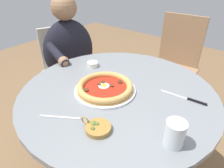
# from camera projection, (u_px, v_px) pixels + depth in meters

# --- Properties ---
(dining_table) EXTENTS (0.99, 0.99, 0.74)m
(dining_table) POSITION_uv_depth(u_px,v_px,m) (117.00, 111.00, 1.08)
(dining_table) COLOR gray
(dining_table) RESTS_ON ground
(pizza_on_plate) EXTENTS (0.31, 0.31, 0.04)m
(pizza_on_plate) POSITION_uv_depth(u_px,v_px,m) (105.00, 88.00, 1.00)
(pizza_on_plate) COLOR white
(pizza_on_plate) RESTS_ON dining_table
(water_glass) EXTENTS (0.07, 0.07, 0.10)m
(water_glass) POSITION_uv_depth(u_px,v_px,m) (174.00, 135.00, 0.69)
(water_glass) COLOR silver
(water_glass) RESTS_ON dining_table
(steak_knife) EXTENTS (0.22, 0.03, 0.01)m
(steak_knife) POSITION_uv_depth(u_px,v_px,m) (190.00, 99.00, 0.94)
(steak_knife) COLOR silver
(steak_knife) RESTS_ON dining_table
(ramekin_capers) EXTENTS (0.07, 0.07, 0.03)m
(ramekin_capers) POSITION_uv_depth(u_px,v_px,m) (93.00, 64.00, 1.24)
(ramekin_capers) COLOR white
(ramekin_capers) RESTS_ON dining_table
(olive_pan) EXTENTS (0.13, 0.10, 0.04)m
(olive_pan) POSITION_uv_depth(u_px,v_px,m) (97.00, 128.00, 0.77)
(olive_pan) COLOR olive
(olive_pan) RESTS_ON dining_table
(fork_utensil) EXTENTS (0.15, 0.10, 0.00)m
(fork_utensil) POSITION_uv_depth(u_px,v_px,m) (60.00, 117.00, 0.84)
(fork_utensil) COLOR #BCBCC1
(fork_utensil) RESTS_ON dining_table
(diner_person) EXTENTS (0.47, 0.50, 1.12)m
(diner_person) POSITION_uv_depth(u_px,v_px,m) (72.00, 73.00, 1.67)
(diner_person) COLOR #282833
(diner_person) RESTS_ON ground
(cafe_chair_diner) EXTENTS (0.51, 0.51, 0.84)m
(cafe_chair_diner) POSITION_uv_depth(u_px,v_px,m) (66.00, 66.00, 1.77)
(cafe_chair_diner) COLOR beige
(cafe_chair_diner) RESTS_ON ground
(cafe_chair_spare_near) EXTENTS (0.44, 0.44, 0.93)m
(cafe_chair_spare_near) POSITION_uv_depth(u_px,v_px,m) (175.00, 60.00, 1.77)
(cafe_chair_spare_near) COLOR #957050
(cafe_chair_spare_near) RESTS_ON ground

